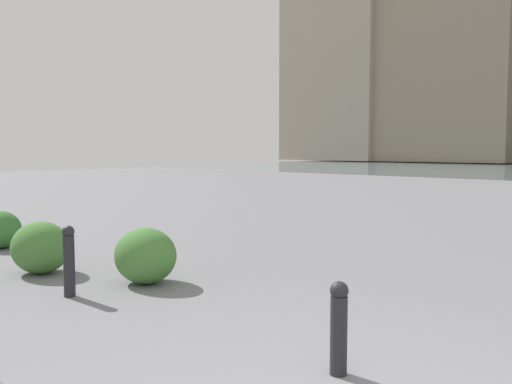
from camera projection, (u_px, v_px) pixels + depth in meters
The scene contains 7 objects.
building_annex at pixel (459, 25), 66.49m from camera, with size 16.07×12.68×35.16m.
building_highrise at pixel (347, 19), 75.62m from camera, with size 14.54×11.66×41.00m.
bollard_near at pixel (339, 326), 3.80m from camera, with size 0.13×0.13×0.66m.
bollard_mid at pixel (69, 260), 5.81m from camera, with size 0.13×0.13×0.76m.
shrub_round at pixel (0, 230), 8.65m from camera, with size 0.70×0.63×0.59m.
shrub_wide at pixel (145, 256), 6.39m from camera, with size 0.77×0.69×0.65m.
shrub_tall at pixel (41, 247), 6.91m from camera, with size 0.78×0.70×0.66m.
Camera 1 is at (-1.40, 2.24, 1.58)m, focal length 38.44 mm.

